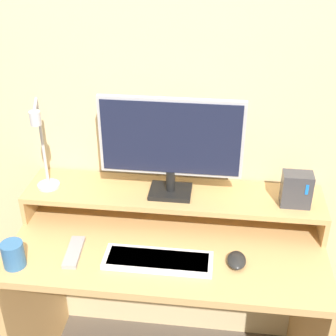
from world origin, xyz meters
TOP-DOWN VIEW (x-y plane):
  - wall_back at (0.00, 0.61)m, footprint 6.00×0.05m
  - desk at (0.00, 0.29)m, footprint 1.19×0.57m
  - monitor_shelf at (0.00, 0.45)m, footprint 1.19×0.25m
  - monitor at (-0.01, 0.44)m, footprint 0.54×0.13m
  - desk_lamp at (-0.49, 0.39)m, footprint 0.10×0.18m
  - router_dock at (0.47, 0.42)m, footprint 0.11×0.07m
  - keyboard at (-0.02, 0.17)m, footprint 0.39×0.13m
  - mouse at (0.26, 0.19)m, footprint 0.07×0.10m
  - remote_control at (-0.34, 0.18)m, footprint 0.07×0.17m
  - mug at (-0.53, 0.09)m, footprint 0.08×0.08m

SIDE VIEW (x-z plane):
  - desk at x=0.00m, z-range 0.16..0.93m
  - remote_control at x=-0.34m, z-range 0.78..0.79m
  - keyboard at x=-0.02m, z-range 0.78..0.80m
  - mouse at x=0.26m, z-range 0.78..0.81m
  - mug at x=-0.53m, z-range 0.78..0.87m
  - monitor_shelf at x=0.00m, z-range 0.82..0.94m
  - router_dock at x=0.47m, z-range 0.90..1.04m
  - desk_lamp at x=-0.49m, z-range 0.90..1.28m
  - monitor at x=-0.01m, z-range 0.93..1.33m
  - wall_back at x=0.00m, z-range 0.00..2.50m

